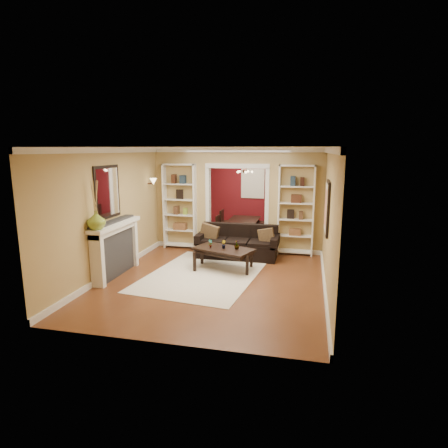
% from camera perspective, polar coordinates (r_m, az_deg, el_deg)
% --- Properties ---
extents(floor, '(8.00, 8.00, 0.00)m').
position_cam_1_polar(floor, '(9.10, 0.53, -5.77)').
color(floor, brown).
rests_on(floor, ground).
extents(ceiling, '(8.00, 8.00, 0.00)m').
position_cam_1_polar(ceiling, '(8.70, 0.56, 11.49)').
color(ceiling, white).
rests_on(ceiling, ground).
extents(wall_back, '(8.00, 0.00, 8.00)m').
position_cam_1_polar(wall_back, '(12.71, 4.43, 5.28)').
color(wall_back, tan).
rests_on(wall_back, ground).
extents(wall_front, '(8.00, 0.00, 8.00)m').
position_cam_1_polar(wall_front, '(5.05, -9.28, -4.00)').
color(wall_front, tan).
rests_on(wall_front, ground).
extents(wall_left, '(0.00, 8.00, 8.00)m').
position_cam_1_polar(wall_left, '(9.54, -12.80, 3.05)').
color(wall_left, tan).
rests_on(wall_left, ground).
extents(wall_right, '(0.00, 8.00, 8.00)m').
position_cam_1_polar(wall_right, '(8.61, 15.34, 2.07)').
color(wall_right, tan).
rests_on(wall_right, ground).
extents(partition_wall, '(4.50, 0.15, 2.70)m').
position_cam_1_polar(partition_wall, '(9.97, 2.03, 3.67)').
color(partition_wall, tan).
rests_on(partition_wall, floor).
extents(red_back_panel, '(4.44, 0.04, 2.64)m').
position_cam_1_polar(red_back_panel, '(12.68, 4.41, 5.14)').
color(red_back_panel, maroon).
rests_on(red_back_panel, floor).
extents(dining_window, '(0.78, 0.03, 0.98)m').
position_cam_1_polar(dining_window, '(12.62, 4.40, 6.16)').
color(dining_window, '#8CA5CC').
rests_on(dining_window, wall_back).
extents(area_rug, '(2.57, 3.35, 0.01)m').
position_cam_1_polar(area_rug, '(8.22, -3.14, -7.65)').
color(area_rug, silver).
rests_on(area_rug, floor).
extents(sofa, '(2.04, 0.88, 0.80)m').
position_cam_1_polar(sofa, '(9.39, 2.08, -2.71)').
color(sofa, black).
rests_on(sofa, floor).
extents(pillow_left, '(0.47, 0.19, 0.46)m').
position_cam_1_polar(pillow_left, '(9.48, -2.24, -1.22)').
color(pillow_left, brown).
rests_on(pillow_left, sofa).
extents(pillow_right, '(0.39, 0.16, 0.38)m').
position_cam_1_polar(pillow_right, '(9.22, 6.49, -1.88)').
color(pillow_right, brown).
rests_on(pillow_right, sofa).
extents(coffee_table, '(1.46, 1.11, 0.49)m').
position_cam_1_polar(coffee_table, '(8.47, -0.08, -5.34)').
color(coffee_table, black).
rests_on(coffee_table, floor).
extents(plant_left, '(0.11, 0.12, 0.19)m').
position_cam_1_polar(plant_left, '(8.45, -2.09, -2.99)').
color(plant_left, '#336626').
rests_on(plant_left, coffee_table).
extents(plant_center, '(0.12, 0.13, 0.18)m').
position_cam_1_polar(plant_center, '(8.38, -0.08, -3.13)').
color(plant_center, '#336626').
rests_on(plant_center, coffee_table).
extents(plant_right, '(0.15, 0.15, 0.20)m').
position_cam_1_polar(plant_right, '(8.31, 1.96, -3.16)').
color(plant_right, '#336626').
rests_on(plant_right, coffee_table).
extents(bookshelf_left, '(0.90, 0.30, 2.30)m').
position_cam_1_polar(bookshelf_left, '(10.24, -6.72, 2.67)').
color(bookshelf_left, white).
rests_on(bookshelf_left, floor).
extents(bookshelf_right, '(0.90, 0.30, 2.30)m').
position_cam_1_polar(bookshelf_right, '(9.66, 10.90, 2.03)').
color(bookshelf_right, white).
rests_on(bookshelf_right, floor).
extents(fireplace, '(0.32, 1.70, 1.16)m').
position_cam_1_polar(fireplace, '(8.31, -16.03, -3.73)').
color(fireplace, white).
rests_on(fireplace, floor).
extents(vase, '(0.41, 0.41, 0.36)m').
position_cam_1_polar(vase, '(7.56, -18.89, 0.56)').
color(vase, olive).
rests_on(vase, fireplace).
extents(mirror, '(0.03, 0.95, 1.10)m').
position_cam_1_polar(mirror, '(8.16, -17.36, 4.66)').
color(mirror, silver).
rests_on(mirror, wall_left).
extents(wall_sconce, '(0.18, 0.18, 0.22)m').
position_cam_1_polar(wall_sconce, '(9.94, -11.03, 6.23)').
color(wall_sconce, '#FFE0A5').
rests_on(wall_sconce, wall_left).
extents(framed_art, '(0.04, 0.85, 1.05)m').
position_cam_1_polar(framed_art, '(7.59, 15.39, 2.41)').
color(framed_art, black).
rests_on(framed_art, wall_right).
extents(dining_table, '(1.61, 0.90, 0.57)m').
position_cam_1_polar(dining_table, '(11.43, 3.07, -0.78)').
color(dining_table, black).
rests_on(dining_table, floor).
extents(dining_chair_nw, '(0.38, 0.38, 0.75)m').
position_cam_1_polar(dining_chair_nw, '(11.23, 0.05, -0.51)').
color(dining_chair_nw, black).
rests_on(dining_chair_nw, floor).
extents(dining_chair_ne, '(0.52, 0.52, 0.89)m').
position_cam_1_polar(dining_chair_ne, '(11.03, 5.62, -0.40)').
color(dining_chair_ne, black).
rests_on(dining_chair_ne, floor).
extents(dining_chair_sw, '(0.48, 0.48, 0.82)m').
position_cam_1_polar(dining_chair_sw, '(11.80, 0.70, 0.24)').
color(dining_chair_sw, black).
rests_on(dining_chair_sw, floor).
extents(dining_chair_se, '(0.55, 0.55, 0.86)m').
position_cam_1_polar(dining_chair_se, '(11.62, 6.01, 0.10)').
color(dining_chair_se, black).
rests_on(dining_chair_se, floor).
extents(chandelier, '(0.50, 0.50, 0.30)m').
position_cam_1_polar(chandelier, '(11.37, 3.50, 7.99)').
color(chandelier, '#371E19').
rests_on(chandelier, ceiling).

